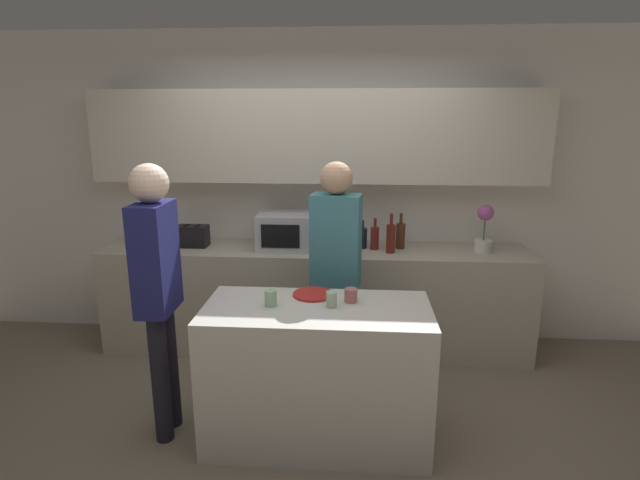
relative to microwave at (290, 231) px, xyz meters
The scene contains 17 objects.
ground_plane 1.75m from the microwave, 81.16° to the right, with size 14.00×14.00×0.00m, color #7F705B.
back_wall 0.60m from the microwave, 52.31° to the left, with size 6.40×0.40×2.70m.
back_counter 0.64m from the microwave, ahead, with size 3.60×0.62×0.90m.
kitchen_island 1.44m from the microwave, 75.34° to the right, with size 1.37×0.65×0.89m.
microwave is the anchor object (origin of this frame).
toaster 0.84m from the microwave, behind, with size 0.26×0.16×0.18m.
potted_plant 1.61m from the microwave, ahead, with size 0.14×0.14×0.40m.
bottle_0 0.62m from the microwave, ahead, with size 0.09×0.09×0.24m.
bottle_1 0.72m from the microwave, ahead, with size 0.07×0.07×0.26m.
bottle_2 0.85m from the microwave, ahead, with size 0.07×0.07×0.33m.
bottle_3 0.94m from the microwave, ahead, with size 0.08×0.08×0.30m.
plate_on_island 1.13m from the microwave, 74.80° to the right, with size 0.26×0.26×0.01m.
cup_0 1.33m from the microwave, 71.67° to the right, with size 0.07×0.07×0.10m.
cup_1 1.29m from the microwave, 65.49° to the right, with size 0.08×0.08×0.08m.
cup_2 1.27m from the microwave, 87.60° to the right, with size 0.07×0.07×0.10m.
person_left 0.80m from the microwave, 58.56° to the right, with size 0.36×0.24×1.70m.
person_center 1.43m from the microwave, 116.24° to the right, with size 0.23×0.34×1.74m.
Camera 1 is at (0.34, -2.67, 2.02)m, focal length 28.00 mm.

